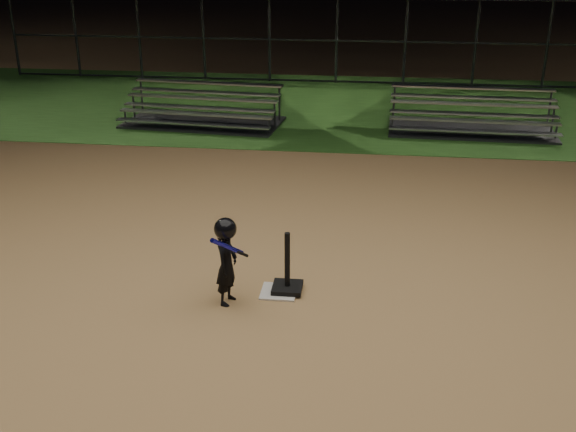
{
  "coord_description": "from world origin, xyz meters",
  "views": [
    {
      "loc": [
        1.05,
        -7.71,
        4.33
      ],
      "look_at": [
        0.0,
        1.0,
        0.65
      ],
      "focal_mm": 43.06,
      "sensor_mm": 36.0,
      "label": 1
    }
  ],
  "objects_px": {
    "home_plate": "(279,292)",
    "bleacher_left": "(203,116)",
    "bleacher_right": "(471,123)",
    "child_batter": "(226,259)",
    "batting_tee": "(287,279)"
  },
  "relations": [
    {
      "from": "batting_tee",
      "to": "child_batter",
      "type": "height_order",
      "value": "child_batter"
    },
    {
      "from": "child_batter",
      "to": "bleacher_right",
      "type": "bearing_deg",
      "value": -13.19
    },
    {
      "from": "bleacher_right",
      "to": "child_batter",
      "type": "bearing_deg",
      "value": -113.14
    },
    {
      "from": "home_plate",
      "to": "bleacher_left",
      "type": "distance_m",
      "value": 8.43
    },
    {
      "from": "home_plate",
      "to": "bleacher_left",
      "type": "height_order",
      "value": "bleacher_left"
    },
    {
      "from": "bleacher_right",
      "to": "batting_tee",
      "type": "bearing_deg",
      "value": -109.98
    },
    {
      "from": "batting_tee",
      "to": "bleacher_right",
      "type": "height_order",
      "value": "bleacher_right"
    },
    {
      "from": "batting_tee",
      "to": "bleacher_left",
      "type": "relative_size",
      "value": 0.21
    },
    {
      "from": "home_plate",
      "to": "bleacher_left",
      "type": "xyz_separation_m",
      "value": [
        -2.88,
        7.92,
        0.17
      ]
    },
    {
      "from": "bleacher_left",
      "to": "bleacher_right",
      "type": "bearing_deg",
      "value": 6.68
    },
    {
      "from": "child_batter",
      "to": "bleacher_right",
      "type": "xyz_separation_m",
      "value": [
        3.97,
        8.35,
        -0.42
      ]
    },
    {
      "from": "home_plate",
      "to": "bleacher_right",
      "type": "distance_m",
      "value": 8.72
    },
    {
      "from": "bleacher_left",
      "to": "bleacher_right",
      "type": "distance_m",
      "value": 6.25
    },
    {
      "from": "home_plate",
      "to": "batting_tee",
      "type": "xyz_separation_m",
      "value": [
        0.1,
        0.05,
        0.16
      ]
    },
    {
      "from": "bleacher_left",
      "to": "bleacher_right",
      "type": "xyz_separation_m",
      "value": [
        6.25,
        0.12,
        0.0
      ]
    }
  ]
}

